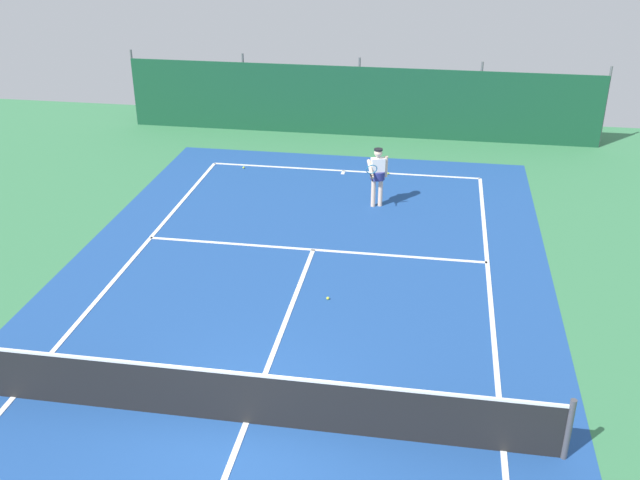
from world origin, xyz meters
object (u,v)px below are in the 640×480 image
object	(u,v)px
tennis_player	(377,173)
tennis_ball_by_sideline	(328,298)
tennis_ball_near_player	(244,168)
tennis_ball_midcourt	(388,173)
tennis_net	(245,398)

from	to	relation	value
tennis_player	tennis_ball_by_sideline	bearing A→B (deg)	63.92
tennis_player	tennis_ball_near_player	size ratio (longest dim) A/B	24.85
tennis_ball_midcourt	tennis_ball_by_sideline	size ratio (longest dim) A/B	1.00
tennis_net	tennis_ball_near_player	bearing A→B (deg)	104.91
tennis_player	tennis_ball_near_player	distance (m)	4.99
tennis_player	tennis_ball_midcourt	bearing A→B (deg)	-112.91
tennis_net	tennis_ball_near_player	xyz separation A→B (m)	(-3.09, 11.61, -0.48)
tennis_player	tennis_ball_by_sideline	size ratio (longest dim) A/B	24.85
tennis_player	tennis_ball_midcourt	xyz separation A→B (m)	(0.12, 2.50, -0.93)
tennis_ball_near_player	tennis_ball_by_sideline	bearing A→B (deg)	-63.06
tennis_net	tennis_player	bearing A→B (deg)	82.41
tennis_net	tennis_ball_by_sideline	bearing A→B (deg)	80.29
tennis_net	tennis_ball_by_sideline	world-z (taller)	tennis_net
tennis_net	tennis_player	distance (m)	9.42
tennis_ball_near_player	tennis_ball_by_sideline	size ratio (longest dim) A/B	1.00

